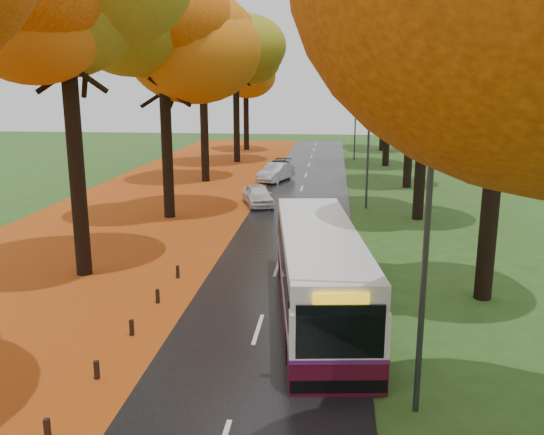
% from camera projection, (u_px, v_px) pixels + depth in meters
% --- Properties ---
extents(road, '(6.50, 90.00, 0.04)m').
position_uv_depth(road, '(290.00, 226.00, 30.19)').
color(road, black).
rests_on(road, ground).
extents(centre_line, '(0.12, 90.00, 0.01)m').
position_uv_depth(centre_line, '(290.00, 226.00, 30.18)').
color(centre_line, silver).
rests_on(centre_line, road).
extents(leaf_verge, '(12.00, 90.00, 0.02)m').
position_uv_depth(leaf_verge, '(124.00, 222.00, 31.12)').
color(leaf_verge, '#8A3C0C').
rests_on(leaf_verge, ground).
extents(leaf_drift, '(0.90, 90.00, 0.01)m').
position_uv_depth(leaf_drift, '(233.00, 224.00, 30.50)').
color(leaf_drift, '#AF4112').
rests_on(leaf_drift, road).
extents(trees_left, '(9.20, 74.00, 13.88)m').
position_uv_depth(trees_left, '(160.00, 41.00, 30.74)').
color(trees_left, black).
rests_on(trees_left, ground).
extents(trees_right, '(9.30, 74.20, 13.96)m').
position_uv_depth(trees_right, '(436.00, 36.00, 29.08)').
color(trees_right, black).
rests_on(trees_right, ground).
extents(streetlamp_near, '(2.45, 0.18, 8.00)m').
position_uv_depth(streetlamp_near, '(416.00, 212.00, 12.25)').
color(streetlamp_near, '#333538').
rests_on(streetlamp_near, ground).
extents(streetlamp_mid, '(2.45, 0.18, 8.00)m').
position_uv_depth(streetlamp_mid, '(364.00, 129.00, 33.54)').
color(streetlamp_mid, '#333538').
rests_on(streetlamp_mid, ground).
extents(streetlamp_far, '(2.45, 0.18, 8.00)m').
position_uv_depth(streetlamp_far, '(353.00, 111.00, 54.83)').
color(streetlamp_far, '#333538').
rests_on(streetlamp_far, ground).
extents(bus, '(3.66, 10.74, 2.77)m').
position_uv_depth(bus, '(319.00, 270.00, 18.57)').
color(bus, '#460B1C').
rests_on(bus, road).
extents(car_white, '(2.57, 4.00, 1.27)m').
position_uv_depth(car_white, '(258.00, 195.00, 35.14)').
color(car_white, silver).
rests_on(car_white, road).
extents(car_silver, '(2.72, 4.35, 1.35)m').
position_uv_depth(car_silver, '(276.00, 172.00, 43.64)').
color(car_silver, '#A9ABB1').
rests_on(car_silver, road).
extents(car_dark, '(2.25, 4.06, 1.11)m').
position_uv_depth(car_dark, '(278.00, 167.00, 47.12)').
color(car_dark, black).
rests_on(car_dark, road).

